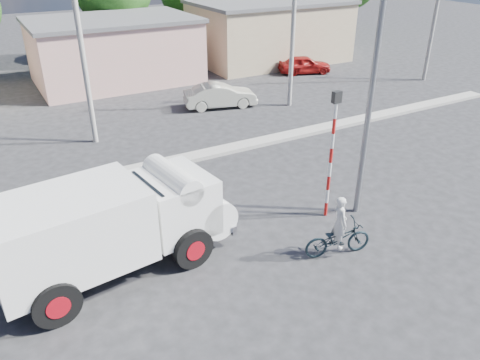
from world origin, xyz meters
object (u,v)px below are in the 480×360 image
truck (116,223)px  bicycle (338,239)px  streetlight (370,70)px  traffic_pole (332,145)px  car_red (305,65)px  cyclist (339,231)px  car_cream (220,96)px

truck → bicycle: 6.41m
truck → streetlight: size_ratio=0.76×
truck → traffic_pole: (6.93, -0.63, 1.09)m
car_red → cyclist: bearing=165.3°
cyclist → car_red: size_ratio=0.45×
traffic_pole → cyclist: bearing=-120.4°
truck → cyclist: truck is taller
car_cream → streetlight: streetlight is taller
car_cream → car_red: 9.38m
car_cream → cyclist: bearing=-179.0°
cyclist → car_cream: 14.46m
bicycle → cyclist: cyclist is taller
car_cream → streetlight: (-1.28, -12.45, 4.30)m
cyclist → car_red: 21.44m
cyclist → streetlight: bearing=-37.7°
cyclist → traffic_pole: 2.84m
truck → car_cream: truck is taller
car_cream → traffic_pole: 12.50m
cyclist → traffic_pole: size_ratio=0.38×
car_cream → car_red: size_ratio=1.10×
streetlight → cyclist: bearing=-141.9°
cyclist → streetlight: 4.90m
cyclist → car_cream: (3.35, 14.06, -0.16)m
truck → cyclist: 6.37m
bicycle → traffic_pole: bearing=-16.2°
truck → bicycle: bearing=-30.8°
car_cream → traffic_pole: size_ratio=0.92×
truck → car_red: size_ratio=1.88×
streetlight → truck: bearing=173.3°
truck → traffic_pole: traffic_pole is taller
bicycle → car_cream: 14.46m
truck → traffic_pole: 7.04m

